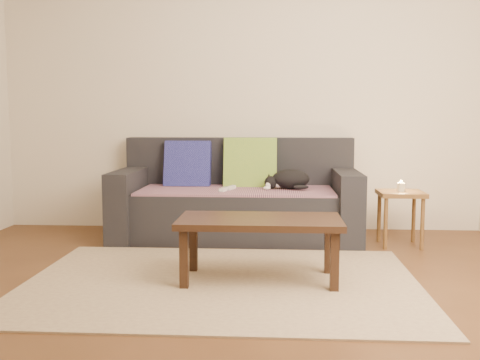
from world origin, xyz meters
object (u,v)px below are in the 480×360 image
Objects in this scene: sofa at (237,202)px; cat at (289,180)px; coffee_table at (260,226)px; wii_remote_a at (231,188)px; side_table at (401,201)px; wii_remote_b at (224,189)px.

sofa is 4.76× the size of cat.
cat reaches higher than coffee_table.
wii_remote_a is at bearing -111.55° from sofa.
side_table is 0.44× the size of coffee_table.
cat is at bearing 167.58° from side_table.
wii_remote_b is 1.46m from side_table.
side_table reaches higher than coffee_table.
wii_remote_a is at bearing -149.14° from cat.
side_table is at bearing 11.00° from cat.
sofa reaches higher than coffee_table.
cat is at bearing 80.77° from coffee_table.
side_table is at bearing 44.65° from coffee_table.
coffee_table is (0.33, -1.14, -0.09)m from wii_remote_b.
side_table is at bearing -10.46° from sofa.
cat is 0.58m from wii_remote_b.
sofa is 0.19m from wii_remote_a.
wii_remote_b is 0.14× the size of coffee_table.
side_table is 1.59m from coffee_table.
wii_remote_a is (-0.50, -0.07, -0.07)m from cat.
cat is at bearing -56.36° from wii_remote_b.
cat is 2.94× the size of wii_remote_a.
wii_remote_b is at bearing 179.12° from side_table.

